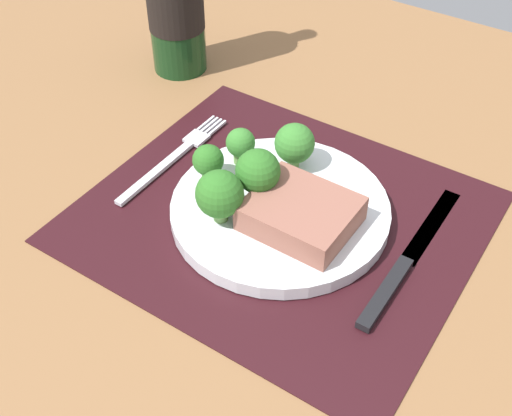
{
  "coord_description": "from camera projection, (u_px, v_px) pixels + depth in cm",
  "views": [
    {
      "loc": [
        26.07,
        -44.29,
        49.29
      ],
      "look_at": [
        -1.85,
        -1.9,
        1.9
      ],
      "focal_mm": 45.9,
      "sensor_mm": 36.0,
      "label": 1
    }
  ],
  "objects": [
    {
      "name": "knife",
      "position": [
        404.0,
        264.0,
        0.65
      ],
      "size": [
        1.8,
        23.0,
        0.8
      ],
      "rotation": [
        0.0,
        0.0,
        -0.03
      ],
      "color": "black",
      "rests_on": "placemat"
    },
    {
      "name": "plate",
      "position": [
        280.0,
        210.0,
        0.7
      ],
      "size": [
        23.59,
        23.59,
        1.6
      ],
      "primitive_type": "cylinder",
      "color": "silver",
      "rests_on": "placemat"
    },
    {
      "name": "broccoli_near_steak",
      "position": [
        295.0,
        144.0,
        0.72
      ],
      "size": [
        4.54,
        4.54,
        5.48
      ],
      "color": "#6B994C",
      "rests_on": "plate"
    },
    {
      "name": "steak",
      "position": [
        301.0,
        213.0,
        0.67
      ],
      "size": [
        10.7,
        9.18,
        2.97
      ],
      "primitive_type": "cube",
      "rotation": [
        0.0,
        0.0,
        -0.01
      ],
      "color": "#8C5647",
      "rests_on": "plate"
    },
    {
      "name": "broccoli_center",
      "position": [
        241.0,
        144.0,
        0.73
      ],
      "size": [
        3.33,
        3.33,
        4.42
      ],
      "color": "#6B994C",
      "rests_on": "plate"
    },
    {
      "name": "broccoli_near_fork",
      "position": [
        208.0,
        161.0,
        0.71
      ],
      "size": [
        3.48,
        3.48,
        4.43
      ],
      "color": "#5B8942",
      "rests_on": "plate"
    },
    {
      "name": "broccoli_front_edge",
      "position": [
        220.0,
        194.0,
        0.66
      ],
      "size": [
        5.0,
        5.0,
        6.0
      ],
      "color": "#6B994C",
      "rests_on": "plate"
    },
    {
      "name": "ground_plane",
      "position": [
        279.0,
        227.0,
        0.72
      ],
      "size": [
        140.0,
        110.0,
        3.0
      ],
      "primitive_type": "cube",
      "color": "brown"
    },
    {
      "name": "placemat",
      "position": [
        280.0,
        216.0,
        0.71
      ],
      "size": [
        40.67,
        35.75,
        0.3
      ],
      "primitive_type": "cube",
      "color": "black",
      "rests_on": "ground_plane"
    },
    {
      "name": "broccoli_back_left",
      "position": [
        258.0,
        172.0,
        0.68
      ],
      "size": [
        4.76,
        4.76,
        6.4
      ],
      "color": "#6B994C",
      "rests_on": "plate"
    },
    {
      "name": "fork",
      "position": [
        174.0,
        157.0,
        0.78
      ],
      "size": [
        2.4,
        19.2,
        0.5
      ],
      "rotation": [
        0.0,
        0.0,
        -0.02
      ],
      "color": "silver",
      "rests_on": "placemat"
    }
  ]
}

